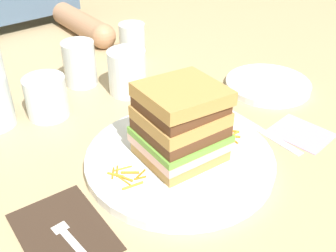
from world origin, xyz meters
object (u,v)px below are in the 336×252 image
object	(u,v)px
empty_tumbler_1	(80,63)
knife	(259,129)
empty_tumbler_0	(132,41)
empty_tumbler_2	(46,97)
sandwich	(181,124)
napkin_pink	(301,133)
side_plate	(268,85)
napkin_dark	(63,231)
fork	(72,240)
main_plate	(180,159)
juice_glass	(127,74)

from	to	relation	value
empty_tumbler_1	knife	bearing A→B (deg)	-65.16
empty_tumbler_0	empty_tumbler_2	bearing A→B (deg)	-156.26
knife	empty_tumbler_1	bearing A→B (deg)	114.84
sandwich	empty_tumbler_0	bearing A→B (deg)	65.95
empty_tumbler_1	napkin_pink	distance (m)	0.46
side_plate	napkin_dark	bearing A→B (deg)	-169.36
napkin_pink	napkin_dark	bearing A→B (deg)	173.24
sandwich	fork	world-z (taller)	sandwich
fork	empty_tumbler_2	distance (m)	0.32
main_plate	napkin_pink	world-z (taller)	main_plate
napkin_dark	empty_tumbler_0	distance (m)	0.55
empty_tumbler_2	side_plate	xyz separation A→B (m)	(0.41, -0.18, -0.03)
fork	juice_glass	world-z (taller)	juice_glass
juice_glass	empty_tumbler_2	world-z (taller)	juice_glass
sandwich	napkin_pink	xyz separation A→B (m)	(0.22, -0.07, -0.07)
sandwich	empty_tumbler_1	distance (m)	0.34
side_plate	empty_tumbler_1	bearing A→B (deg)	138.99
knife	napkin_pink	xyz separation A→B (m)	(0.05, -0.05, -0.00)
napkin_dark	empty_tumbler_2	distance (m)	0.30
juice_glass	empty_tumbler_1	world-z (taller)	empty_tumbler_1
napkin_dark	juice_glass	xyz separation A→B (m)	(0.28, 0.26, 0.04)
empty_tumbler_0	empty_tumbler_1	xyz separation A→B (m)	(-0.16, -0.04, 0.01)
sandwich	napkin_dark	size ratio (longest dim) A/B	0.87
sandwich	empty_tumbler_0	distance (m)	0.42
empty_tumbler_1	empty_tumbler_2	world-z (taller)	empty_tumbler_1
juice_glass	knife	bearing A→B (deg)	-67.80
napkin_dark	fork	xyz separation A→B (m)	(0.00, -0.02, 0.00)
napkin_dark	empty_tumbler_0	xyz separation A→B (m)	(0.38, 0.40, 0.04)
sandwich	empty_tumbler_2	world-z (taller)	sandwich
main_plate	napkin_dark	distance (m)	0.21
napkin_dark	side_plate	bearing A→B (deg)	10.64
sandwich	knife	bearing A→B (deg)	-4.41
sandwich	napkin_dark	xyz separation A→B (m)	(-0.21, -0.02, -0.07)
fork	juice_glass	size ratio (longest dim) A/B	1.85
juice_glass	empty_tumbler_2	bearing A→B (deg)	174.20
napkin_dark	fork	size ratio (longest dim) A/B	0.88
side_plate	main_plate	bearing A→B (deg)	-165.26
juice_glass	sandwich	bearing A→B (deg)	-105.01
main_plate	juice_glass	bearing A→B (deg)	74.93
main_plate	juice_glass	distance (m)	0.26
empty_tumbler_2	side_plate	bearing A→B (deg)	-24.20
sandwich	empty_tumbler_2	bearing A→B (deg)	110.93
sandwich	knife	size ratio (longest dim) A/B	0.64
empty_tumbler_1	side_plate	xyz separation A→B (m)	(0.30, -0.26, -0.04)
juice_glass	empty_tumbler_0	size ratio (longest dim) A/B	1.10
napkin_dark	knife	world-z (taller)	same
juice_glass	side_plate	bearing A→B (deg)	-34.67
main_plate	side_plate	bearing A→B (deg)	14.74
empty_tumbler_2	juice_glass	bearing A→B (deg)	-5.80
empty_tumbler_1	fork	bearing A→B (deg)	-120.25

